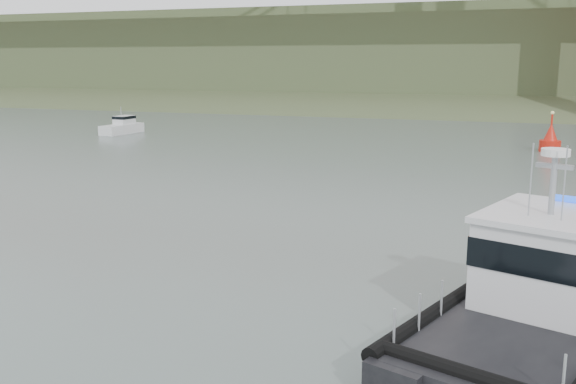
# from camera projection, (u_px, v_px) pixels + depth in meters

# --- Properties ---
(ground) EXTENTS (400.00, 400.00, 0.00)m
(ground) POSITION_uv_depth(u_px,v_px,m) (222.00, 337.00, 17.92)
(ground) COLOR #495752
(ground) RESTS_ON ground
(headlands) EXTENTS (500.00, 105.36, 27.12)m
(headlands) POSITION_uv_depth(u_px,v_px,m) (481.00, 64.00, 132.48)
(headlands) COLOR #3E512E
(headlands) RESTS_ON ground
(patrol_boat) EXTENTS (7.65, 12.14, 5.54)m
(patrol_boat) POSITION_uv_depth(u_px,v_px,m) (543.00, 294.00, 17.34)
(patrol_boat) COLOR black
(patrol_boat) RESTS_ON ground
(motorboat) EXTENTS (2.31, 5.53, 2.96)m
(motorboat) POSITION_uv_depth(u_px,v_px,m) (123.00, 127.00, 68.84)
(motorboat) COLOR silver
(motorboat) RESTS_ON ground
(nav_buoy) EXTENTS (1.77, 1.77, 3.68)m
(nav_buoy) POSITION_uv_depth(u_px,v_px,m) (550.00, 141.00, 54.72)
(nav_buoy) COLOR red
(nav_buoy) RESTS_ON ground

